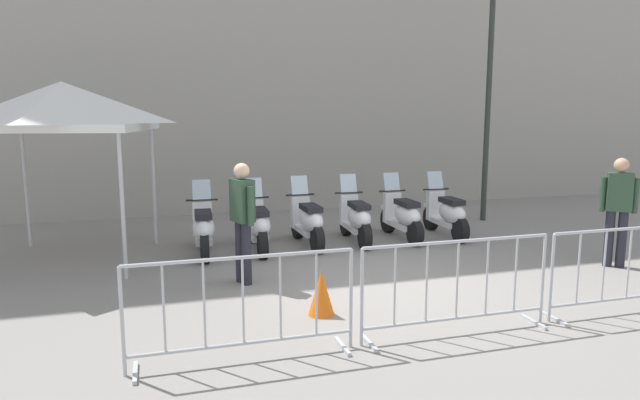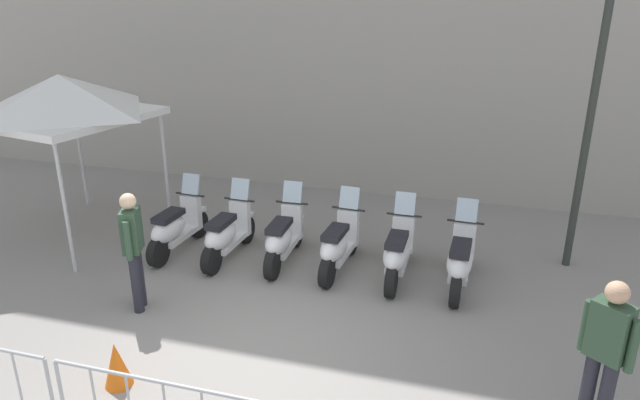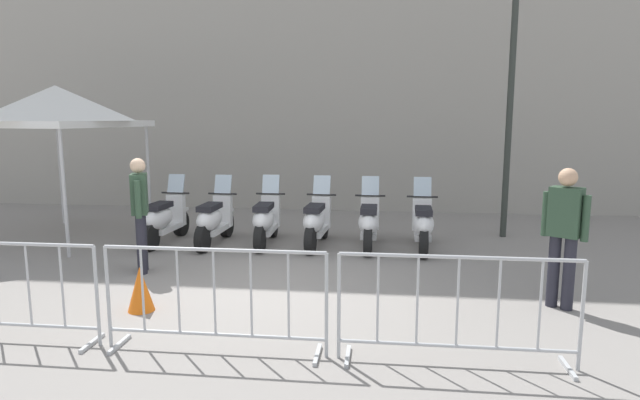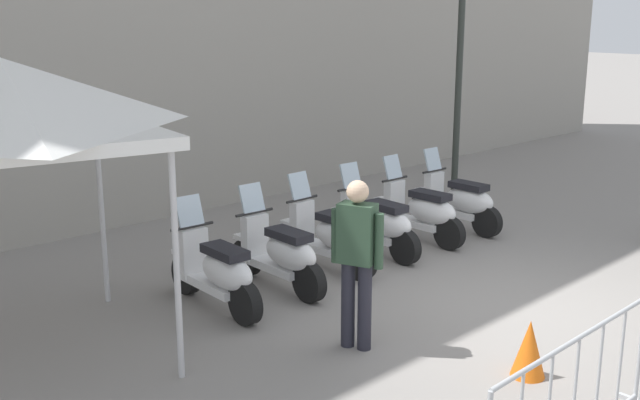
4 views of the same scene
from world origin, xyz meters
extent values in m
plane|color=gray|center=(0.00, 0.00, 0.00)|extent=(120.00, 120.00, 0.00)
cylinder|color=black|center=(-2.86, 2.52, 0.24)|extent=(0.20, 0.49, 0.48)
cylinder|color=black|center=(-2.70, 1.29, 0.24)|extent=(0.20, 0.49, 0.48)
cube|color=white|center=(-2.78, 1.91, 0.28)|extent=(0.39, 0.90, 0.10)
ellipsoid|color=white|center=(-2.74, 1.63, 0.52)|extent=(0.47, 0.88, 0.40)
cube|color=black|center=(-2.75, 1.66, 0.74)|extent=(0.36, 0.63, 0.10)
cube|color=white|center=(-2.84, 2.34, 0.55)|extent=(0.36, 0.18, 0.60)
cylinder|color=black|center=(-2.84, 2.34, 0.88)|extent=(0.56, 0.11, 0.04)
cube|color=silver|center=(-2.85, 2.39, 1.06)|extent=(0.34, 0.18, 0.35)
cube|color=white|center=(-2.86, 2.52, 0.51)|extent=(0.24, 0.34, 0.06)
cylinder|color=black|center=(-1.95, 2.71, 0.24)|extent=(0.21, 0.50, 0.48)
cylinder|color=black|center=(-1.76, 1.48, 0.24)|extent=(0.21, 0.50, 0.48)
cube|color=white|center=(-1.86, 2.09, 0.28)|extent=(0.41, 0.90, 0.10)
ellipsoid|color=white|center=(-1.82, 1.82, 0.52)|extent=(0.48, 0.88, 0.40)
cube|color=black|center=(-1.82, 1.85, 0.74)|extent=(0.37, 0.64, 0.10)
cube|color=white|center=(-1.92, 2.52, 0.55)|extent=(0.36, 0.19, 0.60)
cylinder|color=black|center=(-1.92, 2.52, 0.88)|extent=(0.56, 0.12, 0.04)
cube|color=silver|center=(-1.93, 2.57, 1.06)|extent=(0.34, 0.19, 0.35)
cube|color=white|center=(-1.95, 2.71, 0.51)|extent=(0.25, 0.35, 0.06)
cylinder|color=black|center=(-1.09, 2.99, 0.24)|extent=(0.24, 0.50, 0.48)
cylinder|color=black|center=(-0.82, 1.78, 0.24)|extent=(0.24, 0.50, 0.48)
cube|color=white|center=(-0.96, 2.38, 0.28)|extent=(0.47, 0.91, 0.10)
ellipsoid|color=white|center=(-0.90, 2.11, 0.52)|extent=(0.54, 0.90, 0.40)
cube|color=black|center=(-0.90, 2.14, 0.74)|extent=(0.41, 0.65, 0.10)
cube|color=white|center=(-1.05, 2.81, 0.55)|extent=(0.36, 0.21, 0.60)
cylinder|color=black|center=(-1.05, 2.81, 0.88)|extent=(0.55, 0.16, 0.04)
cube|color=silver|center=(-1.06, 2.85, 1.06)|extent=(0.34, 0.21, 0.35)
cube|color=white|center=(-1.09, 2.99, 0.51)|extent=(0.27, 0.36, 0.06)
cylinder|color=black|center=(-0.11, 3.17, 0.24)|extent=(0.20, 0.49, 0.48)
cylinder|color=black|center=(0.05, 1.94, 0.24)|extent=(0.20, 0.49, 0.48)
cube|color=white|center=(-0.03, 2.56, 0.28)|extent=(0.39, 0.90, 0.10)
ellipsoid|color=white|center=(0.00, 2.28, 0.52)|extent=(0.47, 0.88, 0.40)
cube|color=black|center=(0.00, 2.31, 0.74)|extent=(0.36, 0.63, 0.10)
cube|color=white|center=(-0.09, 2.99, 0.55)|extent=(0.36, 0.18, 0.60)
cylinder|color=black|center=(-0.09, 2.99, 0.88)|extent=(0.56, 0.11, 0.04)
cube|color=silver|center=(-0.10, 3.04, 1.06)|extent=(0.34, 0.18, 0.35)
cube|color=white|center=(-0.11, 3.17, 0.51)|extent=(0.24, 0.34, 0.06)
cylinder|color=black|center=(0.77, 3.34, 0.24)|extent=(0.23, 0.50, 0.48)
cylinder|color=black|center=(1.01, 2.12, 0.24)|extent=(0.23, 0.50, 0.48)
cube|color=white|center=(0.89, 2.73, 0.28)|extent=(0.44, 0.91, 0.10)
ellipsoid|color=white|center=(0.95, 2.46, 0.52)|extent=(0.51, 0.89, 0.40)
cube|color=black|center=(0.94, 2.49, 0.74)|extent=(0.39, 0.64, 0.10)
cube|color=white|center=(0.81, 3.16, 0.55)|extent=(0.36, 0.20, 0.60)
cylinder|color=black|center=(0.81, 3.16, 0.88)|extent=(0.56, 0.14, 0.04)
cube|color=silver|center=(0.80, 3.20, 1.06)|extent=(0.34, 0.20, 0.35)
cube|color=white|center=(0.77, 3.34, 0.51)|extent=(0.26, 0.35, 0.06)
cylinder|color=black|center=(1.72, 3.50, 0.24)|extent=(0.22, 0.50, 0.48)
cylinder|color=black|center=(1.92, 2.28, 0.24)|extent=(0.22, 0.50, 0.48)
cube|color=white|center=(1.82, 2.89, 0.28)|extent=(0.42, 0.90, 0.10)
ellipsoid|color=white|center=(1.86, 2.62, 0.52)|extent=(0.49, 0.89, 0.40)
cube|color=black|center=(1.86, 2.65, 0.74)|extent=(0.37, 0.64, 0.10)
cube|color=white|center=(1.75, 3.32, 0.55)|extent=(0.36, 0.19, 0.60)
cylinder|color=black|center=(1.75, 3.32, 0.88)|extent=(0.56, 0.13, 0.04)
cube|color=silver|center=(1.74, 3.37, 1.06)|extent=(0.34, 0.19, 0.35)
cube|color=white|center=(1.72, 3.50, 0.51)|extent=(0.25, 0.35, 0.06)
cylinder|color=#B2B5B7|center=(-1.19, -2.24, 0.61)|extent=(0.02, 0.02, 0.87)
cylinder|color=#B2B5B7|center=(0.39, -1.92, 1.05)|extent=(2.19, 0.47, 0.04)
cylinder|color=#2D332D|center=(3.21, 4.40, 2.56)|extent=(0.12, 0.12, 5.12)
cylinder|color=#23232D|center=(3.88, 0.44, 0.45)|extent=(0.14, 0.14, 0.90)
cylinder|color=#23232D|center=(3.72, 0.52, 0.45)|extent=(0.14, 0.14, 0.90)
cube|color=#2D4733|center=(3.80, 0.48, 1.20)|extent=(0.42, 0.35, 0.60)
sphere|color=tan|center=(3.80, 0.48, 1.62)|extent=(0.22, 0.22, 0.22)
cylinder|color=#2D4733|center=(4.01, 0.39, 1.15)|extent=(0.09, 0.09, 0.55)
cylinder|color=#2D4733|center=(3.59, 0.58, 1.15)|extent=(0.09, 0.09, 0.55)
cylinder|color=#23232D|center=(-1.98, 0.09, 0.45)|extent=(0.14, 0.14, 0.90)
cylinder|color=#23232D|center=(-2.07, 0.25, 0.45)|extent=(0.14, 0.14, 0.90)
cube|color=#2D4733|center=(-2.02, 0.17, 1.20)|extent=(0.38, 0.42, 0.60)
sphere|color=beige|center=(-2.02, 0.17, 1.62)|extent=(0.22, 0.22, 0.22)
cylinder|color=#2D4733|center=(-1.90, -0.03, 1.15)|extent=(0.09, 0.09, 0.55)
cylinder|color=#2D4733|center=(-2.14, 0.37, 1.15)|extent=(0.09, 0.09, 0.55)
cylinder|color=silver|center=(-3.75, 0.52, 1.08)|extent=(0.06, 0.06, 2.15)
cylinder|color=silver|center=(-6.01, 2.78, 1.08)|extent=(0.06, 0.06, 2.15)
cylinder|color=silver|center=(-3.75, 2.78, 1.08)|extent=(0.06, 0.06, 2.15)
cube|color=white|center=(-4.88, 1.65, 2.20)|extent=(2.51, 2.51, 0.12)
pyramid|color=white|center=(-4.88, 1.65, 2.58)|extent=(2.51, 2.51, 0.65)
cone|color=orange|center=(-1.04, -1.20, 0.28)|extent=(0.32, 0.32, 0.55)
camera|label=1|loc=(-1.66, -7.59, 2.42)|focal=31.12mm
camera|label=2|loc=(3.49, -4.92, 4.28)|focal=32.00mm
camera|label=3|loc=(2.92, -6.34, 2.33)|focal=29.58mm
camera|label=4|loc=(-6.05, -5.45, 3.22)|focal=41.39mm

